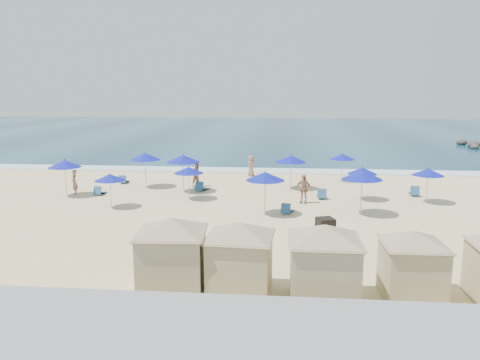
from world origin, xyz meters
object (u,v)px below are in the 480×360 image
Objects in this scene: cabana_1 at (240,249)px; umbrella_0 at (65,164)px; cabana_3 at (413,256)px; umbrella_6 at (291,159)px; umbrella_4 at (183,159)px; umbrella_3 at (188,170)px; umbrella_8 at (342,157)px; beachgoer_2 at (303,189)px; beachgoer_3 at (251,166)px; umbrella_9 at (362,171)px; beachgoer_1 at (198,174)px; cabana_2 at (324,254)px; umbrella_5 at (265,176)px; umbrella_2 at (145,156)px; beachgoer_0 at (74,182)px; umbrella_10 at (428,172)px; umbrella_1 at (110,177)px; trash_bin at (325,226)px; umbrella_7 at (362,175)px; cabana_0 at (172,246)px.

umbrella_0 is at bearing 132.25° from cabana_1.
cabana_3 reaches higher than umbrella_6.
cabana_1 is at bearing -47.75° from umbrella_0.
umbrella_4 reaches higher than umbrella_0.
cabana_1 is 14.55m from umbrella_3.
umbrella_8 is 1.21× the size of beachgoer_2.
umbrella_0 is 1.44× the size of beachgoer_3.
umbrella_9 is 11.60m from beachgoer_1.
cabana_2 is 1.85× the size of umbrella_5.
umbrella_8 reaches higher than umbrella_3.
cabana_1 reaches higher than beachgoer_3.
umbrella_0 is 0.96× the size of umbrella_2.
umbrella_3 is at bearing 72.22° from beachgoer_0.
umbrella_0 reaches higher than umbrella_9.
umbrella_0 is 1.13× the size of umbrella_3.
umbrella_10 is (15.59, -1.82, -0.36)m from umbrella_4.
cabana_1 is 14.23m from umbrella_1.
umbrella_9 is at bearing 12.48° from umbrella_1.
trash_bin is 0.19× the size of cabana_3.
umbrella_10 is (4.48, 3.22, -0.32)m from umbrella_7.
umbrella_7 is 1.17× the size of umbrella_10.
beachgoer_1 is (-7.45, 18.28, -0.75)m from cabana_2.
umbrella_3 reaches higher than umbrella_1.
beachgoer_0 is at bearing -168.20° from umbrella_6.
umbrella_7 is (14.14, -6.37, 0.03)m from umbrella_2.
umbrella_10 is (12.58, 14.21, 0.27)m from cabana_0.
cabana_3 reaches higher than umbrella_8.
umbrella_3 is at bearing -178.70° from umbrella_10.
cabana_0 is at bearing -80.93° from umbrella_3.
umbrella_6 is at bearing 79.94° from trash_bin.
umbrella_1 is 7.75m from beachgoer_1.
cabana_2 is at bearing -63.81° from umbrella_4.
beachgoer_3 is (3.56, 4.60, -0.06)m from beachgoer_1.
cabana_0 is 1.88× the size of umbrella_0.
cabana_2 is 15.48m from umbrella_9.
umbrella_6 is (-0.78, 18.05, 0.47)m from cabana_2.
beachgoer_0 is at bearing 136.70° from trash_bin.
cabana_1 is at bearing -77.94° from beachgoer_2.
umbrella_8 is (8.23, 20.91, 0.23)m from cabana_0.
umbrella_1 is 0.94× the size of umbrella_10.
umbrella_9 is 10.92m from beachgoer_3.
umbrella_4 is (-3.01, 16.03, 0.64)m from cabana_0.
beachgoer_2 is (-3.22, -7.44, -0.99)m from umbrella_8.
umbrella_7 is at bearing -24.24° from umbrella_2.
beachgoer_3 is (3.39, 8.61, -1.03)m from umbrella_3.
cabana_3 is at bearing -90.59° from umbrella_8.
beachgoer_3 is at bearing 112.52° from beachgoer_0.
umbrella_7 is at bearing -1.29° from umbrella_1.
umbrella_0 is 0.93× the size of umbrella_4.
beachgoer_0 is at bearing 130.46° from cabana_1.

